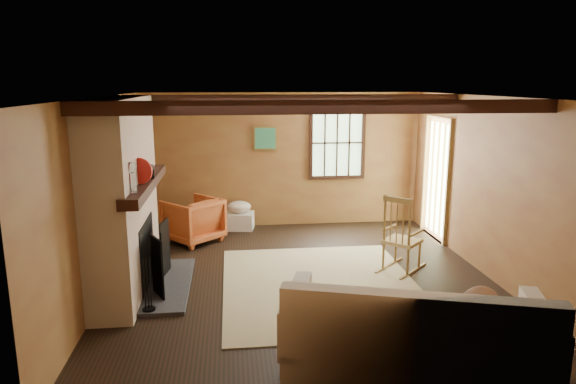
{
  "coord_description": "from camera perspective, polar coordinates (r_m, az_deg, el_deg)",
  "views": [
    {
      "loc": [
        -0.92,
        -6.34,
        2.58
      ],
      "look_at": [
        -0.16,
        0.4,
        1.12
      ],
      "focal_mm": 32.0,
      "sensor_mm": 36.0,
      "label": 1
    }
  ],
  "objects": [
    {
      "name": "ground",
      "position": [
        6.91,
        1.68,
        -9.78
      ],
      "size": [
        5.5,
        5.5,
        0.0
      ],
      "primitive_type": "plane",
      "color": "black",
      "rests_on": "ground"
    },
    {
      "name": "room_envelope",
      "position": [
        6.76,
        3.31,
        4.09
      ],
      "size": [
        5.02,
        5.52,
        2.44
      ],
      "color": "olive",
      "rests_on": "ground"
    },
    {
      "name": "fireplace",
      "position": [
        6.64,
        -17.63,
        -1.28
      ],
      "size": [
        1.02,
        2.3,
        2.4
      ],
      "color": "#995A3B",
      "rests_on": "ground"
    },
    {
      "name": "rug",
      "position": [
        6.76,
        3.63,
        -10.3
      ],
      "size": [
        2.5,
        3.0,
        0.01
      ],
      "primitive_type": "cube",
      "color": "tan",
      "rests_on": "ground"
    },
    {
      "name": "rocking_chair",
      "position": [
        7.28,
        12.44,
        -5.11
      ],
      "size": [
        0.84,
        0.84,
        1.08
      ],
      "rotation": [
        0.0,
        0.0,
        2.35
      ],
      "color": "tan",
      "rests_on": "ground"
    },
    {
      "name": "sofa",
      "position": [
        4.87,
        13.86,
        -15.77
      ],
      "size": [
        2.48,
        1.63,
        0.93
      ],
      "rotation": [
        0.0,
        0.0,
        -0.29
      ],
      "color": "beige",
      "rests_on": "ground"
    },
    {
      "name": "firewood_pile",
      "position": [
        9.35,
        -13.49,
        -3.5
      ],
      "size": [
        0.62,
        0.11,
        0.22
      ],
      "color": "brown",
      "rests_on": "ground"
    },
    {
      "name": "laundry_basket",
      "position": [
        9.21,
        -5.43,
        -3.21
      ],
      "size": [
        0.56,
        0.46,
        0.3
      ],
      "primitive_type": "cube",
      "rotation": [
        0.0,
        0.0,
        -0.17
      ],
      "color": "white",
      "rests_on": "ground"
    },
    {
      "name": "basket_pillow",
      "position": [
        9.15,
        -5.46,
        -1.66
      ],
      "size": [
        0.5,
        0.44,
        0.21
      ],
      "primitive_type": "ellipsoid",
      "rotation": [
        0.0,
        0.0,
        -0.27
      ],
      "color": "beige",
      "rests_on": "laundry_basket"
    },
    {
      "name": "armchair",
      "position": [
        8.54,
        -10.52,
        -3.09
      ],
      "size": [
        1.12,
        1.12,
        0.73
      ],
      "primitive_type": "imported",
      "rotation": [
        0.0,
        0.0,
        -2.39
      ],
      "color": "#BF6026",
      "rests_on": "ground"
    }
  ]
}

